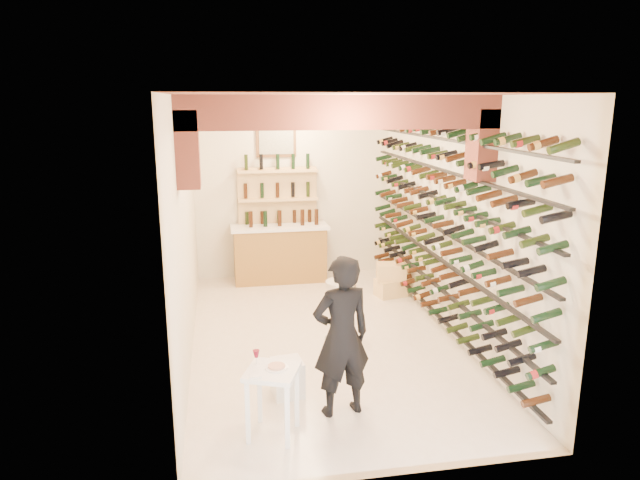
# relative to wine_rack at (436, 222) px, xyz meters

# --- Properties ---
(ground) EXTENTS (6.00, 6.00, 0.00)m
(ground) POSITION_rel_wine_rack_xyz_m (-1.53, 0.00, -1.55)
(ground) COLOR silver
(ground) RESTS_ON ground
(room_shell) EXTENTS (3.52, 6.02, 3.21)m
(room_shell) POSITION_rel_wine_rack_xyz_m (-1.53, -0.26, 0.70)
(room_shell) COLOR beige
(room_shell) RESTS_ON ground
(wine_rack) EXTENTS (0.32, 5.70, 2.56)m
(wine_rack) POSITION_rel_wine_rack_xyz_m (0.00, 0.00, 0.00)
(wine_rack) COLOR black
(wine_rack) RESTS_ON ground
(back_counter) EXTENTS (1.70, 0.62, 1.29)m
(back_counter) POSITION_rel_wine_rack_xyz_m (-1.83, 2.65, -1.02)
(back_counter) COLOR olive
(back_counter) RESTS_ON ground
(back_shelving) EXTENTS (1.40, 0.31, 2.73)m
(back_shelving) POSITION_rel_wine_rack_xyz_m (-1.83, 2.89, -0.38)
(back_shelving) COLOR tan
(back_shelving) RESTS_ON ground
(tasting_table) EXTENTS (0.61, 0.61, 0.83)m
(tasting_table) POSITION_rel_wine_rack_xyz_m (-2.44, -2.18, -0.99)
(tasting_table) COLOR white
(tasting_table) RESTS_ON ground
(white_stool) EXTENTS (0.36, 0.36, 0.40)m
(white_stool) POSITION_rel_wine_rack_xyz_m (-2.21, -1.44, -1.35)
(white_stool) COLOR white
(white_stool) RESTS_ON ground
(person) EXTENTS (0.68, 0.51, 1.68)m
(person) POSITION_rel_wine_rack_xyz_m (-1.71, -1.90, -0.71)
(person) COLOR black
(person) RESTS_ON ground
(chrome_barstool) EXTENTS (0.43, 0.43, 0.83)m
(chrome_barstool) POSITION_rel_wine_rack_xyz_m (-1.33, -0.12, -1.07)
(chrome_barstool) COLOR silver
(chrome_barstool) RESTS_ON ground
(crate_lower) EXTENTS (0.53, 0.43, 0.28)m
(crate_lower) POSITION_rel_wine_rack_xyz_m (-0.13, 1.50, -1.41)
(crate_lower) COLOR #E7C47F
(crate_lower) RESTS_ON ground
(crate_upper) EXTENTS (0.51, 0.39, 0.27)m
(crate_upper) POSITION_rel_wine_rack_xyz_m (-0.13, 1.50, -1.13)
(crate_upper) COLOR #E7C47F
(crate_upper) RESTS_ON crate_lower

